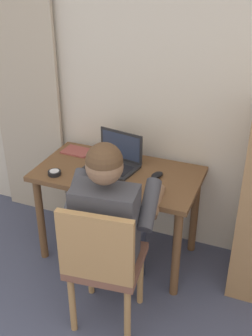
# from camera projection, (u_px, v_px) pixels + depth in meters

# --- Properties ---
(wall_back) EXTENTS (4.80, 0.05, 2.50)m
(wall_back) POSITION_uv_depth(u_px,v_px,m) (170.00, 85.00, 2.80)
(wall_back) COLOR beige
(wall_back) RESTS_ON ground_plane
(curtain_panel) EXTENTS (0.58, 0.03, 2.23)m
(curtain_panel) POSITION_uv_depth(u_px,v_px,m) (25.00, 88.00, 3.18)
(curtain_panel) COLOR #BCAD99
(curtain_panel) RESTS_ON ground_plane
(desk) EXTENTS (1.13, 0.61, 0.71)m
(desk) POSITION_uv_depth(u_px,v_px,m) (118.00, 185.00, 2.88)
(desk) COLOR brown
(desk) RESTS_ON ground_plane
(chair) EXTENTS (0.46, 0.45, 0.90)m
(chair) POSITION_uv_depth(u_px,v_px,m) (103.00, 261.00, 2.33)
(chair) COLOR brown
(chair) RESTS_ON ground_plane
(person_seated) EXTENTS (0.57, 0.61, 1.21)m
(person_seated) POSITION_uv_depth(u_px,v_px,m) (112.00, 217.00, 2.40)
(person_seated) COLOR #33384C
(person_seated) RESTS_ON ground_plane
(laptop) EXTENTS (0.38, 0.30, 0.24)m
(laptop) POSITION_uv_depth(u_px,v_px,m) (115.00, 160.00, 2.87)
(laptop) COLOR #232326
(laptop) RESTS_ON desk
(computer_mouse) EXTENTS (0.09, 0.12, 0.03)m
(computer_mouse) POSITION_uv_depth(u_px,v_px,m) (157.00, 175.00, 2.75)
(computer_mouse) COLOR black
(computer_mouse) RESTS_ON desk
(desk_clock) EXTENTS (0.09, 0.09, 0.03)m
(desk_clock) POSITION_uv_depth(u_px,v_px,m) (54.00, 173.00, 2.78)
(desk_clock) COLOR black
(desk_clock) RESTS_ON desk
(notebook_pad) EXTENTS (0.22, 0.16, 0.01)m
(notebook_pad) POSITION_uv_depth(u_px,v_px,m) (77.00, 151.00, 3.10)
(notebook_pad) COLOR #994742
(notebook_pad) RESTS_ON desk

